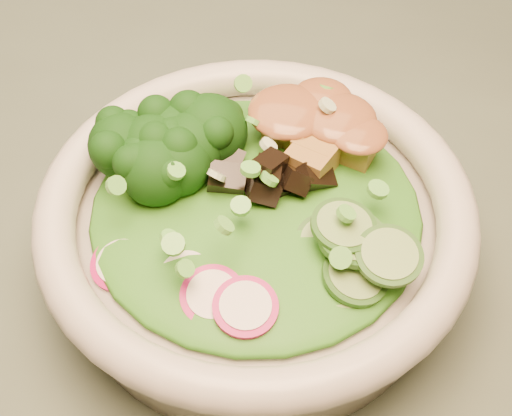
% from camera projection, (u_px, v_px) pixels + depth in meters
% --- Properties ---
extents(dining_table, '(1.20, 0.80, 0.75)m').
position_uv_depth(dining_table, '(137.00, 214.00, 0.66)').
color(dining_table, black).
rests_on(dining_table, ground).
extents(salad_bowl, '(0.27, 0.27, 0.07)m').
position_uv_depth(salad_bowl, '(256.00, 228.00, 0.45)').
color(salad_bowl, beige).
rests_on(salad_bowl, dining_table).
extents(lettuce_bed, '(0.20, 0.20, 0.02)m').
position_uv_depth(lettuce_bed, '(256.00, 207.00, 0.43)').
color(lettuce_bed, '#236415').
rests_on(lettuce_bed, salad_bowl).
extents(broccoli_florets, '(0.09, 0.08, 0.04)m').
position_uv_depth(broccoli_florets, '(168.00, 153.00, 0.44)').
color(broccoli_florets, black).
rests_on(broccoli_florets, salad_bowl).
extents(radish_slices, '(0.11, 0.06, 0.02)m').
position_uv_depth(radish_slices, '(199.00, 283.00, 0.39)').
color(radish_slices, '#A40C52').
rests_on(radish_slices, salad_bowl).
extents(cucumber_slices, '(0.08, 0.08, 0.04)m').
position_uv_depth(cucumber_slices, '(353.00, 240.00, 0.40)').
color(cucumber_slices, '#83A55B').
rests_on(cucumber_slices, salad_bowl).
extents(mushroom_heap, '(0.08, 0.08, 0.04)m').
position_uv_depth(mushroom_heap, '(266.00, 179.00, 0.43)').
color(mushroom_heap, black).
rests_on(mushroom_heap, salad_bowl).
extents(tofu_cubes, '(0.10, 0.07, 0.04)m').
position_uv_depth(tofu_cubes, '(308.00, 132.00, 0.46)').
color(tofu_cubes, olive).
rests_on(tofu_cubes, salad_bowl).
extents(peanut_sauce, '(0.07, 0.06, 0.02)m').
position_uv_depth(peanut_sauce, '(309.00, 117.00, 0.45)').
color(peanut_sauce, brown).
rests_on(peanut_sauce, tofu_cubes).
extents(scallion_garnish, '(0.19, 0.19, 0.02)m').
position_uv_depth(scallion_garnish, '(256.00, 181.00, 0.42)').
color(scallion_garnish, '#5FBB42').
rests_on(scallion_garnish, salad_bowl).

